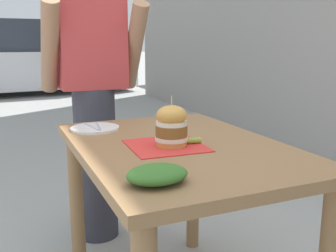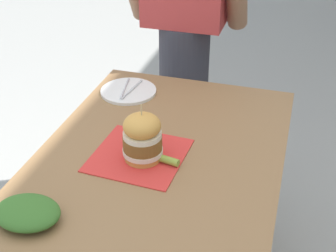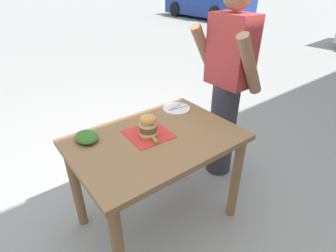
{
  "view_description": "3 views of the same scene",
  "coord_description": "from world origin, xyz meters",
  "px_view_note": "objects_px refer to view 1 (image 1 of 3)",
  "views": [
    {
      "loc": [
        -0.63,
        -1.36,
        1.16
      ],
      "look_at": [
        0.0,
        0.1,
        0.82
      ],
      "focal_mm": 42.0,
      "sensor_mm": 36.0,
      "label": 1
    },
    {
      "loc": [
        0.37,
        -1.15,
        1.63
      ],
      "look_at": [
        0.0,
        0.1,
        0.82
      ],
      "focal_mm": 50.0,
      "sensor_mm": 36.0,
      "label": 2
    },
    {
      "loc": [
        1.22,
        -0.83,
        1.69
      ],
      "look_at": [
        0.0,
        0.1,
        0.82
      ],
      "focal_mm": 28.0,
      "sensor_mm": 36.0,
      "label": 3
    }
  ],
  "objects_px": {
    "parked_car_near_curb": "(39,61)",
    "pickle_spear": "(190,141)",
    "side_salad": "(157,174)",
    "patio_table": "(178,175)",
    "side_plate_with_forks": "(95,128)",
    "sandwich": "(172,126)",
    "parked_car_far_end": "(235,57)",
    "diner_across_table": "(93,91)"
  },
  "relations": [
    {
      "from": "side_plate_with_forks",
      "to": "parked_car_near_curb",
      "type": "relative_size",
      "value": 0.05
    },
    {
      "from": "sandwich",
      "to": "side_plate_with_forks",
      "type": "distance_m",
      "value": 0.46
    },
    {
      "from": "patio_table",
      "to": "side_plate_with_forks",
      "type": "xyz_separation_m",
      "value": [
        -0.24,
        0.37,
        0.14
      ]
    },
    {
      "from": "pickle_spear",
      "to": "side_plate_with_forks",
      "type": "bearing_deg",
      "value": 124.3
    },
    {
      "from": "side_salad",
      "to": "parked_car_far_end",
      "type": "xyz_separation_m",
      "value": [
        5.63,
        8.31,
        -0.07
      ]
    },
    {
      "from": "pickle_spear",
      "to": "side_salad",
      "type": "xyz_separation_m",
      "value": [
        -0.28,
        -0.34,
        0.01
      ]
    },
    {
      "from": "side_plate_with_forks",
      "to": "side_salad",
      "type": "distance_m",
      "value": 0.75
    },
    {
      "from": "parked_car_near_curb",
      "to": "parked_car_far_end",
      "type": "xyz_separation_m",
      "value": [
        5.12,
        -0.14,
        0.0
      ]
    },
    {
      "from": "pickle_spear",
      "to": "diner_across_table",
      "type": "height_order",
      "value": "diner_across_table"
    },
    {
      "from": "side_salad",
      "to": "patio_table",
      "type": "bearing_deg",
      "value": 57.57
    },
    {
      "from": "side_plate_with_forks",
      "to": "parked_car_near_curb",
      "type": "xyz_separation_m",
      "value": [
        0.51,
        7.7,
        -0.05
      ]
    },
    {
      "from": "sandwich",
      "to": "pickle_spear",
      "type": "relative_size",
      "value": 2.32
    },
    {
      "from": "sandwich",
      "to": "diner_across_table",
      "type": "xyz_separation_m",
      "value": [
        -0.1,
        0.87,
        0.04
      ]
    },
    {
      "from": "pickle_spear",
      "to": "sandwich",
      "type": "bearing_deg",
      "value": 175.85
    },
    {
      "from": "patio_table",
      "to": "diner_across_table",
      "type": "bearing_deg",
      "value": 99.59
    },
    {
      "from": "side_salad",
      "to": "parked_car_near_curb",
      "type": "xyz_separation_m",
      "value": [
        0.51,
        8.45,
        -0.07
      ]
    },
    {
      "from": "parked_car_near_curb",
      "to": "parked_car_far_end",
      "type": "distance_m",
      "value": 5.13
    },
    {
      "from": "patio_table",
      "to": "parked_car_near_curb",
      "type": "distance_m",
      "value": 8.07
    },
    {
      "from": "patio_table",
      "to": "side_salad",
      "type": "xyz_separation_m",
      "value": [
        -0.24,
        -0.38,
        0.16
      ]
    },
    {
      "from": "side_salad",
      "to": "parked_car_far_end",
      "type": "height_order",
      "value": "parked_car_far_end"
    },
    {
      "from": "parked_car_far_end",
      "to": "side_plate_with_forks",
      "type": "bearing_deg",
      "value": -126.71
    },
    {
      "from": "pickle_spear",
      "to": "parked_car_far_end",
      "type": "bearing_deg",
      "value": 56.1
    },
    {
      "from": "side_plate_with_forks",
      "to": "side_salad",
      "type": "bearing_deg",
      "value": -89.7
    },
    {
      "from": "parked_car_near_curb",
      "to": "parked_car_far_end",
      "type": "bearing_deg",
      "value": -1.53
    },
    {
      "from": "patio_table",
      "to": "sandwich",
      "type": "height_order",
      "value": "sandwich"
    },
    {
      "from": "parked_car_near_curb",
      "to": "patio_table",
      "type": "bearing_deg",
      "value": -91.89
    },
    {
      "from": "side_plate_with_forks",
      "to": "diner_across_table",
      "type": "height_order",
      "value": "diner_across_table"
    },
    {
      "from": "side_plate_with_forks",
      "to": "parked_car_far_end",
      "type": "height_order",
      "value": "parked_car_far_end"
    },
    {
      "from": "side_plate_with_forks",
      "to": "sandwich",
      "type": "bearing_deg",
      "value": -63.46
    },
    {
      "from": "pickle_spear",
      "to": "side_plate_with_forks",
      "type": "relative_size",
      "value": 0.38
    },
    {
      "from": "patio_table",
      "to": "side_salad",
      "type": "bearing_deg",
      "value": -122.43
    },
    {
      "from": "side_plate_with_forks",
      "to": "parked_car_far_end",
      "type": "xyz_separation_m",
      "value": [
        5.64,
        7.56,
        -0.05
      ]
    },
    {
      "from": "pickle_spear",
      "to": "parked_car_far_end",
      "type": "height_order",
      "value": "parked_car_far_end"
    },
    {
      "from": "parked_car_far_end",
      "to": "side_salad",
      "type": "bearing_deg",
      "value": -124.12
    },
    {
      "from": "patio_table",
      "to": "diner_across_table",
      "type": "relative_size",
      "value": 0.66
    },
    {
      "from": "patio_table",
      "to": "parked_car_far_end",
      "type": "height_order",
      "value": "parked_car_far_end"
    },
    {
      "from": "pickle_spear",
      "to": "side_plate_with_forks",
      "type": "xyz_separation_m",
      "value": [
        -0.28,
        0.41,
        -0.01
      ]
    },
    {
      "from": "pickle_spear",
      "to": "parked_car_near_curb",
      "type": "distance_m",
      "value": 8.11
    },
    {
      "from": "sandwich",
      "to": "parked_car_near_curb",
      "type": "distance_m",
      "value": 8.11
    },
    {
      "from": "parked_car_near_curb",
      "to": "parked_car_far_end",
      "type": "relative_size",
      "value": 1.02
    },
    {
      "from": "sandwich",
      "to": "side_salad",
      "type": "height_order",
      "value": "sandwich"
    },
    {
      "from": "parked_car_near_curb",
      "to": "pickle_spear",
      "type": "bearing_deg",
      "value": -91.63
    }
  ]
}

